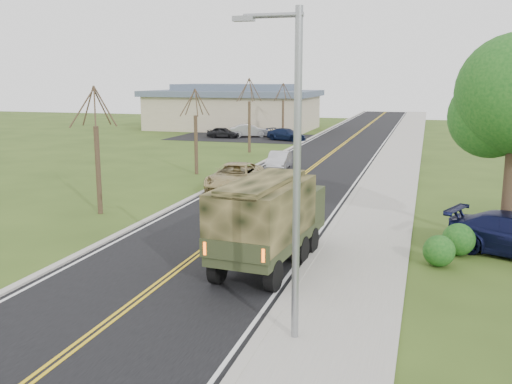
% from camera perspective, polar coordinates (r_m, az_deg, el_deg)
% --- Properties ---
extents(ground, '(160.00, 160.00, 0.00)m').
position_cam_1_polar(ground, '(16.84, -12.89, -11.36)').
color(ground, '#314517').
rests_on(ground, ground).
extents(road, '(8.00, 120.00, 0.01)m').
position_cam_1_polar(road, '(54.38, 8.33, 4.45)').
color(road, black).
rests_on(road, ground).
extents(curb_right, '(0.30, 120.00, 0.12)m').
position_cam_1_polar(curb_right, '(53.93, 12.70, 4.30)').
color(curb_right, '#9E998E').
rests_on(curb_right, ground).
extents(sidewalk_right, '(3.20, 120.00, 0.10)m').
position_cam_1_polar(sidewalk_right, '(53.83, 14.56, 4.19)').
color(sidewalk_right, '#9E998E').
rests_on(sidewalk_right, ground).
extents(curb_left, '(0.30, 120.00, 0.10)m').
position_cam_1_polar(curb_left, '(55.13, 4.05, 4.68)').
color(curb_left, '#9E998E').
rests_on(curb_left, ground).
extents(street_light, '(1.65, 0.22, 8.00)m').
position_cam_1_polar(street_light, '(13.41, 3.71, 2.80)').
color(street_light, gray).
rests_on(street_light, ground).
extents(bare_tree_a, '(1.93, 2.26, 6.08)m').
position_cam_1_polar(bare_tree_a, '(28.01, -15.56, 3.15)').
color(bare_tree_a, '#38281C').
rests_on(bare_tree_a, ground).
extents(bare_tree_b, '(1.83, 2.14, 5.73)m').
position_cam_1_polar(bare_tree_b, '(38.62, -6.04, 5.42)').
color(bare_tree_b, '#38281C').
rests_on(bare_tree_b, ground).
extents(bare_tree_c, '(2.04, 2.39, 6.42)m').
position_cam_1_polar(bare_tree_c, '(49.84, -0.68, 7.15)').
color(bare_tree_c, '#38281C').
rests_on(bare_tree_c, ground).
extents(bare_tree_d, '(1.88, 2.20, 5.91)m').
position_cam_1_polar(bare_tree_d, '(61.38, 2.71, 7.72)').
color(bare_tree_d, '#38281C').
rests_on(bare_tree_d, ground).
extents(commercial_building, '(25.50, 21.50, 5.65)m').
position_cam_1_polar(commercial_building, '(73.48, -2.25, 8.42)').
color(commercial_building, tan).
rests_on(commercial_building, ground).
extents(military_truck, '(2.73, 6.50, 3.16)m').
position_cam_1_polar(military_truck, '(19.42, 1.31, -2.38)').
color(military_truck, black).
rests_on(military_truck, ground).
extents(suv_champagne, '(2.88, 5.66, 1.53)m').
position_cam_1_polar(suv_champagne, '(33.25, -2.12, 1.55)').
color(suv_champagne, tan).
rests_on(suv_champagne, ground).
extents(sedan_silver, '(1.65, 3.95, 1.27)m').
position_cam_1_polar(sedan_silver, '(40.69, 2.30, 3.16)').
color(sedan_silver, '#B7B6BB').
rests_on(sedan_silver, ground).
extents(lot_car_dark, '(3.59, 1.63, 1.20)m').
position_cam_1_polar(lot_car_dark, '(62.26, -3.30, 5.96)').
color(lot_car_dark, black).
rests_on(lot_car_dark, ground).
extents(lot_car_silver, '(4.57, 3.15, 1.43)m').
position_cam_1_polar(lot_car_silver, '(63.10, -0.68, 6.16)').
color(lot_car_silver, '#A3A3A8').
rests_on(lot_car_silver, ground).
extents(lot_car_navy, '(4.66, 3.17, 1.25)m').
position_cam_1_polar(lot_car_navy, '(59.68, 3.07, 5.76)').
color(lot_car_navy, black).
rests_on(lot_car_navy, ground).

